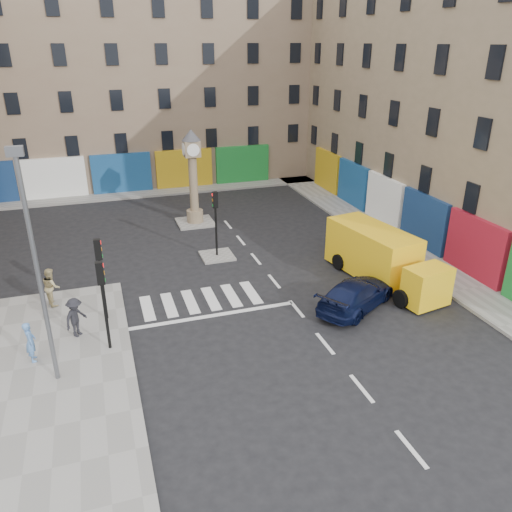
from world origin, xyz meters
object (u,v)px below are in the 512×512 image
yellow_van (381,257)px  traffic_light_island (216,213)px  lamp_post (35,260)px  pedestrian_tan (51,286)px  traffic_light_left_far (100,267)px  traffic_light_left_near (103,292)px  pedestrian_blue (30,342)px  pedestrian_dark (76,317)px  navy_sedan (356,294)px  clock_pillar (193,171)px

yellow_van → traffic_light_island: bearing=132.9°
lamp_post → pedestrian_tan: size_ratio=4.70×
traffic_light_island → traffic_light_left_far: bearing=-139.4°
traffic_light_left_near → pedestrian_blue: bearing=179.1°
traffic_light_island → pedestrian_blue: 12.06m
pedestrian_dark → navy_sedan: bearing=-55.1°
traffic_light_left_far → navy_sedan: 11.33m
clock_pillar → traffic_light_island: bearing=-90.0°
pedestrian_blue → lamp_post: bearing=-154.6°
clock_pillar → pedestrian_tan: bearing=-132.7°
pedestrian_dark → pedestrian_tan: bearing=59.1°
lamp_post → pedestrian_dark: lamp_post is taller
pedestrian_tan → traffic_light_left_near: bearing=-170.6°
pedestrian_dark → traffic_light_left_far: bearing=-7.4°
yellow_van → pedestrian_blue: 16.45m
pedestrian_tan → pedestrian_dark: bearing=-178.7°
traffic_light_left_far → pedestrian_blue: (-2.80, -2.36, -1.66)m
traffic_light_island → pedestrian_tan: 9.29m
navy_sedan → yellow_van: bearing=-80.6°
traffic_light_island → pedestrian_blue: size_ratio=2.28×
traffic_light_left_far → lamp_post: 4.77m
traffic_light_left_far → clock_pillar: (6.30, 11.40, 0.93)m
traffic_light_left_far → pedestrian_tan: size_ratio=2.09×
traffic_light_left_far → yellow_van: 13.56m
clock_pillar → navy_sedan: bearing=-71.3°
traffic_light_left_near → yellow_van: size_ratio=0.51×
pedestrian_blue → pedestrian_dark: pedestrian_dark is taller
clock_pillar → pedestrian_dark: size_ratio=3.59×
lamp_post → pedestrian_dark: bearing=75.5°
clock_pillar → pedestrian_tan: size_ratio=3.45×
traffic_light_left_near → traffic_light_left_far: size_ratio=1.00×
traffic_light_island → pedestrian_tan: size_ratio=2.09×
traffic_light_left_far → lamp_post: size_ratio=0.45×
pedestrian_dark → pedestrian_blue: bearing=169.5°
lamp_post → clock_pillar: (8.20, 15.20, -1.24)m
traffic_light_left_near → lamp_post: (-1.90, -1.40, 2.17)m
traffic_light_left_far → pedestrian_blue: 4.02m
clock_pillar → yellow_van: (7.19, -11.46, -2.27)m
lamp_post → pedestrian_blue: lamp_post is taller
traffic_light_island → clock_pillar: bearing=90.0°
lamp_post → yellow_van: size_ratio=1.13×
traffic_light_left_near → pedestrian_dark: size_ratio=2.18×
navy_sedan → yellow_van: (2.56, 2.23, 0.60)m
lamp_post → pedestrian_dark: (0.71, 2.73, -3.79)m
traffic_light_left_far → navy_sedan: (10.93, -2.29, -1.94)m
traffic_light_left_near → navy_sedan: 11.10m
traffic_light_left_near → navy_sedan: traffic_light_left_near is taller
lamp_post → navy_sedan: (12.83, 1.51, -4.11)m
clock_pillar → lamp_post: bearing=-118.4°
traffic_light_left_near → lamp_post: 3.21m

